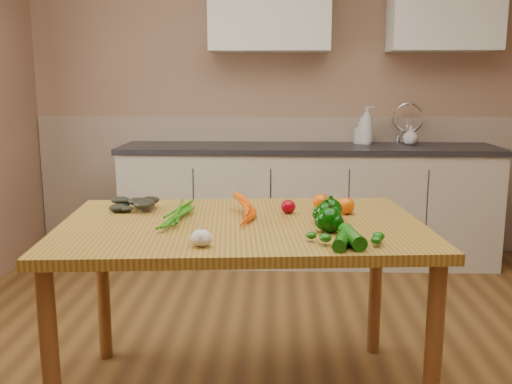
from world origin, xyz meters
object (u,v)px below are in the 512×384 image
object	(u,v)px
garlic_bulb	(201,238)
pepper_a	(326,213)
carrot_bunch	(224,210)
zucchini_b	(343,238)
soap_bottle_b	(359,132)
pepper_b	(330,210)
leafy_greens	(134,198)
zucchini_a	(352,237)
pepper_c	(330,220)
tomato_a	(288,207)
table	(242,243)
soap_bottle_a	(366,125)
tomato_c	(346,206)
soap_bottle_c	(410,135)
tomato_b	(321,201)

from	to	relation	value
garlic_bulb	pepper_a	distance (m)	0.58
carrot_bunch	zucchini_b	bearing A→B (deg)	-43.50
soap_bottle_b	pepper_b	xyz separation A→B (m)	(-0.42, -2.15, -0.14)
leafy_greens	zucchini_a	bearing A→B (deg)	-30.19
pepper_c	zucchini_a	xyz separation A→B (m)	(0.06, -0.17, -0.02)
zucchini_a	zucchini_b	xyz separation A→B (m)	(-0.03, 0.00, -0.00)
pepper_b	zucchini_a	bearing A→B (deg)	-82.05
zucchini_a	tomato_a	bearing A→B (deg)	114.41
table	zucchini_b	xyz separation A→B (m)	(0.38, -0.31, 0.11)
pepper_c	garlic_bulb	bearing A→B (deg)	-155.76
pepper_c	table	bearing A→B (deg)	157.77
soap_bottle_a	tomato_c	size ratio (longest dim) A/B	3.63
zucchini_b	soap_bottle_a	bearing A→B (deg)	79.66
pepper_b	pepper_c	size ratio (longest dim) A/B	1.00
soap_bottle_a	tomato_c	distance (m)	2.03
soap_bottle_b	zucchini_a	size ratio (longest dim) A/B	0.89
table	tomato_c	distance (m)	0.49
carrot_bunch	tomato_c	xyz separation A→B (m)	(0.53, 0.10, -0.00)
garlic_bulb	pepper_c	bearing A→B (deg)	24.24
table	garlic_bulb	distance (m)	0.40
soap_bottle_b	pepper_b	world-z (taller)	soap_bottle_b
soap_bottle_c	pepper_c	world-z (taller)	soap_bottle_c
leafy_greens	pepper_b	size ratio (longest dim) A/B	2.20
carrot_bunch	leafy_greens	distance (m)	0.46
table	pepper_c	size ratio (longest dim) A/B	16.14
soap_bottle_c	garlic_bulb	bearing A→B (deg)	-5.68
table	pepper_a	distance (m)	0.37
soap_bottle_c	tomato_a	bearing A→B (deg)	-4.70
tomato_b	carrot_bunch	bearing A→B (deg)	-154.28
zucchini_a	soap_bottle_b	bearing A→B (deg)	81.59
garlic_bulb	soap_bottle_a	bearing A→B (deg)	69.11
tomato_c	zucchini_b	bearing A→B (deg)	-97.64
soap_bottle_a	leafy_greens	world-z (taller)	soap_bottle_a
leafy_greens	tomato_a	bearing A→B (deg)	-4.23
tomato_b	soap_bottle_a	bearing A→B (deg)	75.47
leafy_greens	tomato_a	distance (m)	0.70
pepper_b	zucchini_a	xyz separation A→B (m)	(0.05, -0.34, -0.02)
garlic_bulb	pepper_b	xyz separation A→B (m)	(0.49, 0.38, 0.02)
pepper_c	tomato_c	size ratio (longest dim) A/B	1.22
table	soap_bottle_b	world-z (taller)	soap_bottle_b
garlic_bulb	pepper_c	size ratio (longest dim) A/B	0.75
soap_bottle_c	tomato_b	size ratio (longest dim) A/B	1.94
pepper_c	zucchini_a	size ratio (longest dim) A/B	0.50
leafy_greens	zucchini_a	world-z (taller)	leafy_greens
pepper_a	pepper_c	xyz separation A→B (m)	(0.00, -0.13, 0.00)
soap_bottle_a	pepper_b	size ratio (longest dim) A/B	2.98
tomato_c	soap_bottle_a	bearing A→B (deg)	79.01
soap_bottle_c	leafy_greens	world-z (taller)	soap_bottle_c
soap_bottle_b	leafy_greens	xyz separation A→B (m)	(-1.29, -1.95, -0.13)
pepper_c	tomato_a	xyz separation A→B (m)	(-0.15, 0.32, -0.02)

